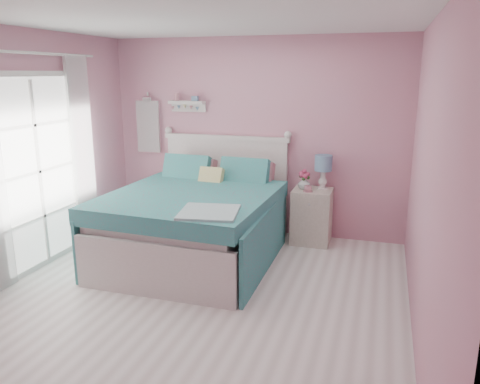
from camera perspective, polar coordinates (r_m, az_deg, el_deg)
The scene contains 12 objects.
floor at distance 4.64m, azimuth -5.92°, elevation -13.21°, with size 4.50×4.50×0.00m, color silver.
room_shell at distance 4.15m, azimuth -6.48°, elevation 6.57°, with size 4.50×4.50×4.50m.
bed at distance 5.56m, azimuth -5.26°, elevation -3.65°, with size 1.85×2.30×1.32m.
nightstand at distance 6.08m, azimuth 8.73°, elevation -2.91°, with size 0.49×0.48×0.70m.
table_lamp at distance 5.98m, azimuth 10.12°, elevation 3.19°, with size 0.22×0.22×0.44m.
vase at distance 5.98m, azimuth 7.81°, elevation 1.08°, with size 0.15×0.15×0.16m, color silver.
teacup at distance 5.87m, azimuth 8.28°, elevation 0.40°, with size 0.10×0.10×0.08m, color pink.
roses at distance 5.95m, azimuth 7.82°, elevation 2.17°, with size 0.14×0.11×0.12m.
wall_shelf at distance 6.51m, azimuth -6.44°, elevation 10.68°, with size 0.50×0.15×0.25m.
hanging_dress at distance 6.80m, azimuth -11.13°, elevation 7.82°, with size 0.34×0.03×0.72m, color white.
french_door at distance 5.63m, azimuth -23.35°, elevation 2.24°, with size 0.04×1.32×2.16m.
curtain_far at distance 6.15m, azimuth -18.65°, elevation 4.61°, with size 0.04×0.40×2.32m, color white.
Camera 1 is at (1.66, -3.77, 2.14)m, focal length 35.00 mm.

